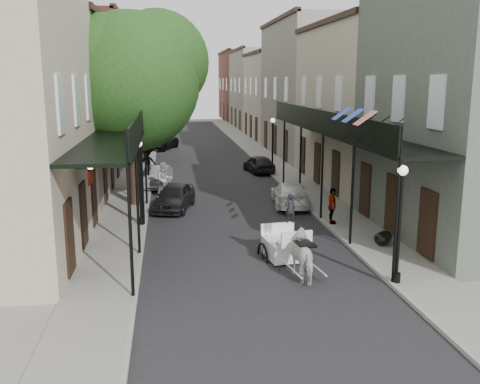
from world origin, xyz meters
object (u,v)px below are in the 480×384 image
object	(u,v)px
lamppost_right_near	(399,223)
pedestrian_sidewalk_right	(332,206)
horse	(306,256)
pedestrian_sidewalk_left	(147,163)
lamppost_left	(140,181)
tree_near	(138,76)
car_left_far	(159,142)
car_right_far	(259,164)
tree_far	(147,86)
car_left_mid	(156,177)
carriage	(281,230)
car_left_near	(175,197)
pedestrian_walking	(164,180)
lamppost_right_far	(273,145)
car_right_near	(290,194)

from	to	relation	value
lamppost_right_near	pedestrian_sidewalk_right	distance (m)	7.08
horse	lamppost_right_near	bearing A→B (deg)	151.70
pedestrian_sidewalk_left	lamppost_left	bearing A→B (deg)	77.65
tree_near	pedestrian_sidewalk_right	distance (m)	11.34
car_left_far	car_right_far	bearing A→B (deg)	-40.97
tree_far	car_left_mid	world-z (taller)	tree_far
carriage	car_left_mid	bearing A→B (deg)	101.80
horse	car_left_far	xyz separation A→B (m)	(-5.05, 33.46, -0.09)
lamppost_right_near	carriage	world-z (taller)	lamppost_right_near
pedestrian_sidewalk_left	car_left_near	world-z (taller)	pedestrian_sidewalk_left
pedestrian_walking	car_left_mid	size ratio (longest dim) A/B	0.51
tree_near	lamppost_left	bearing A→B (deg)	-88.66
pedestrian_sidewalk_left	carriage	bearing A→B (deg)	95.34
tree_far	pedestrian_sidewalk_left	world-z (taller)	tree_far
tree_near	car_left_mid	size ratio (longest dim) A/B	2.55
car_right_far	tree_far	bearing A→B (deg)	-42.59
lamppost_left	car_left_far	size ratio (longest dim) A/B	0.77
car_left_near	lamppost_right_near	bearing A→B (deg)	-44.54
pedestrian_walking	car_left_far	xyz separation A→B (m)	(-0.49, 20.51, -0.30)
tree_far	pedestrian_sidewalk_left	distance (m)	8.13
lamppost_right_far	car_right_far	bearing A→B (deg)	126.90
tree_near	lamppost_right_far	distance (m)	12.24
tree_far	pedestrian_walking	xyz separation A→B (m)	(1.14, -12.22, -4.87)
car_right_far	tree_near	bearing A→B (deg)	41.15
pedestrian_sidewalk_left	car_right_far	size ratio (longest dim) A/B	0.53
tree_far	lamppost_right_near	bearing A→B (deg)	-72.32
car_left_far	tree_far	bearing A→B (deg)	-72.72
lamppost_right_near	carriage	distance (m)	4.59
car_right_near	car_right_far	bearing A→B (deg)	-83.88
lamppost_right_far	pedestrian_sidewalk_left	world-z (taller)	lamppost_right_far
car_left_far	car_right_far	world-z (taller)	car_left_far
pedestrian_sidewalk_right	car_right_near	world-z (taller)	pedestrian_sidewalk_right
car_left_mid	lamppost_left	bearing A→B (deg)	-82.24
lamppost_left	car_right_far	xyz separation A→B (m)	(7.45, 13.00, -1.43)
car_left_near	car_left_mid	bearing A→B (deg)	113.93
tree_far	car_left_near	size ratio (longest dim) A/B	2.24
car_left_mid	car_left_far	world-z (taller)	car_left_far
tree_near	car_left_near	xyz separation A→B (m)	(1.60, -1.18, -5.83)
lamppost_right_far	horse	size ratio (longest dim) A/B	2.07
car_left_mid	lamppost_right_far	bearing A→B (deg)	33.72
pedestrian_walking	car_left_near	world-z (taller)	pedestrian_walking
car_left_mid	pedestrian_walking	bearing A→B (deg)	-69.13
lamppost_left	car_left_mid	bearing A→B (deg)	86.74
car_right_near	car_left_near	bearing A→B (deg)	6.76
lamppost_right_far	car_left_near	distance (m)	11.31
carriage	pedestrian_walking	xyz separation A→B (m)	(-4.25, 10.62, -0.01)
tree_far	lamppost_left	world-z (taller)	tree_far
lamppost_right_near	car_right_near	xyz separation A→B (m)	(-0.86, 11.00, -1.44)
horse	pedestrian_sidewalk_right	world-z (taller)	pedestrian_sidewalk_right
pedestrian_sidewalk_right	car_left_far	xyz separation A→B (m)	(-7.80, 27.48, -0.24)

